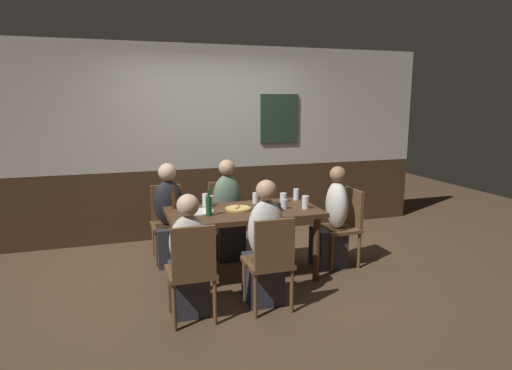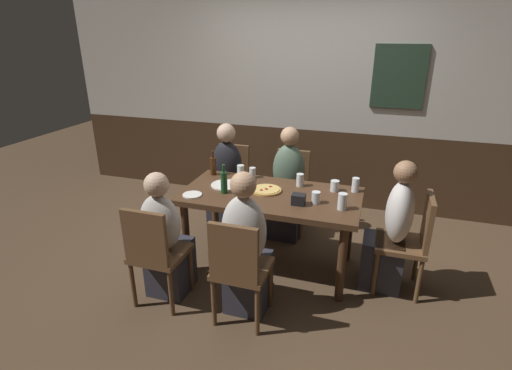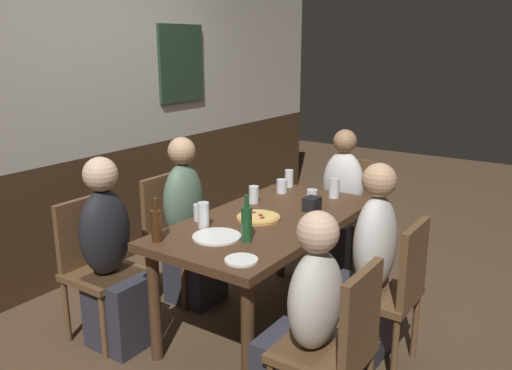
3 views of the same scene
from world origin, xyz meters
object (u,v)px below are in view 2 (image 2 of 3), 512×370
at_px(plate_white_large, 226,185).
at_px(condiment_caddy, 298,199).
at_px(pint_glass_amber, 241,174).
at_px(chair_mid_far, 290,186).
at_px(person_mid_near, 246,255).
at_px(pizza, 266,190).
at_px(tumbler_short, 335,186).
at_px(chair_left_far, 231,179).
at_px(beer_glass_half, 300,181).
at_px(pint_glass_pale, 253,173).
at_px(person_left_near, 166,244).
at_px(highball_clear, 355,186).
at_px(beer_glass_tall, 342,202).
at_px(dining_table, 270,203).
at_px(person_left_far, 226,184).
at_px(pint_glass_stout, 316,198).
at_px(person_mid_far, 287,191).
at_px(person_head_east, 390,236).
at_px(beer_bottle_brown, 213,165).
at_px(chair_left_near, 155,251).
at_px(chair_head_east, 411,238).
at_px(plate_white_small, 192,195).
at_px(beer_bottle_green, 224,182).
at_px(chair_mid_near, 239,266).

xyz_separation_m(plate_white_large, condiment_caddy, (0.74, -0.21, 0.04)).
bearing_deg(pint_glass_amber, chair_mid_far, 58.99).
distance_m(person_mid_near, pizza, 0.75).
bearing_deg(tumbler_short, chair_left_far, 154.31).
distance_m(beer_glass_half, pint_glass_pale, 0.50).
height_order(person_left_near, highball_clear, person_left_near).
bearing_deg(person_left_near, beer_glass_tall, 21.21).
xyz_separation_m(dining_table, pint_glass_amber, (-0.36, 0.22, 0.16)).
distance_m(person_left_far, beer_glass_half, 1.04).
xyz_separation_m(chair_mid_far, person_mid_near, (-0.00, -1.48, 0.00)).
xyz_separation_m(dining_table, tumbler_short, (0.54, 0.23, 0.13)).
bearing_deg(pint_glass_stout, person_left_near, -152.68).
relative_size(person_mid_far, pint_glass_stout, 11.74).
height_order(person_head_east, beer_bottle_brown, person_head_east).
bearing_deg(chair_left_near, chair_head_east, 23.35).
relative_size(pint_glass_amber, pint_glass_pale, 1.51).
relative_size(person_left_far, plate_white_small, 6.88).
xyz_separation_m(chair_left_near, beer_bottle_green, (0.30, 0.71, 0.35)).
bearing_deg(highball_clear, chair_left_near, -142.11).
distance_m(person_head_east, beer_bottle_green, 1.49).
height_order(tumbler_short, beer_glass_half, beer_glass_half).
relative_size(person_mid_far, beer_glass_tall, 8.60).
distance_m(beer_glass_half, pint_glass_amber, 0.57).
bearing_deg(plate_white_large, highball_clear, 10.66).
xyz_separation_m(dining_table, plate_white_large, (-0.45, 0.06, 0.10)).
height_order(chair_mid_far, chair_left_far, same).
bearing_deg(beer_glass_half, chair_left_far, 148.06).
relative_size(dining_table, plate_white_large, 5.73).
bearing_deg(tumbler_short, pint_glass_amber, -179.62).
xyz_separation_m(chair_left_near, tumbler_short, (1.23, 1.05, 0.29)).
bearing_deg(tumbler_short, dining_table, -156.81).
bearing_deg(plate_white_small, highball_clear, 21.29).
xyz_separation_m(chair_mid_near, pint_glass_amber, (-0.36, 1.05, 0.31)).
xyz_separation_m(chair_mid_near, beer_glass_half, (0.21, 1.08, 0.30)).
bearing_deg(person_left_far, dining_table, -43.49).
bearing_deg(beer_glass_tall, chair_head_east, 13.80).
distance_m(person_left_near, beer_glass_half, 1.33).
bearing_deg(person_left_near, chair_mid_far, 64.79).
distance_m(dining_table, chair_mid_far, 0.84).
relative_size(chair_head_east, beer_bottle_green, 3.32).
relative_size(pint_glass_pale, plate_white_small, 0.60).
bearing_deg(dining_table, chair_mid_far, 90.00).
height_order(dining_table, pint_glass_amber, pint_glass_amber).
height_order(person_mid_far, tumbler_short, person_mid_far).
xyz_separation_m(chair_mid_near, beer_glass_tall, (0.64, 0.68, 0.31)).
distance_m(dining_table, plate_white_large, 0.46).
distance_m(person_left_near, pint_glass_amber, 1.01).
xyz_separation_m(person_mid_far, person_head_east, (1.05, -0.66, -0.02)).
distance_m(chair_mid_far, highball_clear, 0.95).
bearing_deg(person_mid_near, beer_glass_tall, 39.17).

